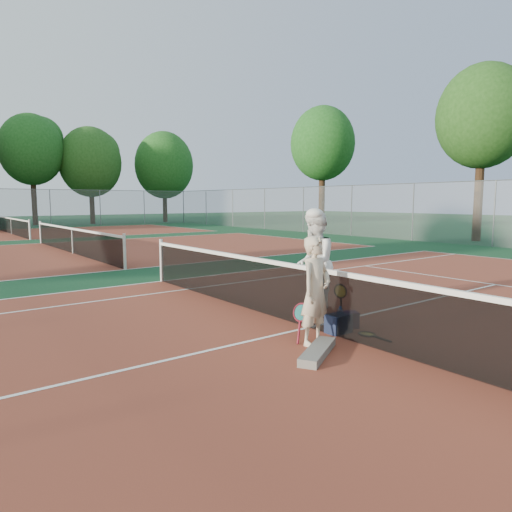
# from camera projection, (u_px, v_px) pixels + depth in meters

# --- Properties ---
(ground) EXTENTS (130.00, 130.00, 0.00)m
(ground) POSITION_uv_depth(u_px,v_px,m) (309.00, 328.00, 7.50)
(ground) COLOR #0E341B
(ground) RESTS_ON ground
(court_main) EXTENTS (23.77, 10.97, 0.01)m
(court_main) POSITION_uv_depth(u_px,v_px,m) (309.00, 327.00, 7.50)
(court_main) COLOR maroon
(court_main) RESTS_ON ground
(court_far_a) EXTENTS (23.77, 10.97, 0.01)m
(court_far_a) POSITION_uv_depth(u_px,v_px,m) (73.00, 253.00, 18.17)
(court_far_a) COLOR maroon
(court_far_a) RESTS_ON ground
(court_far_b) EXTENTS (23.77, 10.97, 0.01)m
(court_far_b) POSITION_uv_depth(u_px,v_px,m) (12.00, 234.00, 28.83)
(court_far_b) COLOR maroon
(court_far_b) RESTS_ON ground
(net_main) EXTENTS (0.10, 10.98, 1.02)m
(net_main) POSITION_uv_depth(u_px,v_px,m) (310.00, 297.00, 7.44)
(net_main) COLOR black
(net_main) RESTS_ON ground
(net_far_a) EXTENTS (0.10, 10.98, 1.02)m
(net_far_a) POSITION_uv_depth(u_px,v_px,m) (73.00, 241.00, 18.11)
(net_far_a) COLOR black
(net_far_a) RESTS_ON ground
(net_far_b) EXTENTS (0.10, 10.98, 1.02)m
(net_far_b) POSITION_uv_depth(u_px,v_px,m) (11.00, 226.00, 28.77)
(net_far_b) COLOR black
(net_far_b) RESTS_ON ground
(fence_right) EXTENTS (0.06, 54.50, 3.00)m
(fence_right) POSITION_uv_depth(u_px,v_px,m) (451.00, 213.00, 22.27)
(fence_right) COLOR slate
(fence_right) RESTS_ON ground
(player_a) EXTENTS (0.64, 0.49, 1.58)m
(player_a) POSITION_uv_depth(u_px,v_px,m) (316.00, 291.00, 6.55)
(player_a) COLOR beige
(player_a) RESTS_ON ground
(player_b) EXTENTS (1.16, 1.12, 1.88)m
(player_b) POSITION_uv_depth(u_px,v_px,m) (314.00, 263.00, 8.45)
(player_b) COLOR white
(player_b) RESTS_ON ground
(racket_red) EXTENTS (0.40, 0.39, 0.55)m
(racket_red) POSITION_uv_depth(u_px,v_px,m) (301.00, 322.00, 6.79)
(racket_red) COLOR maroon
(racket_red) RESTS_ON ground
(racket_black_held) EXTENTS (0.29, 0.33, 0.59)m
(racket_black_held) POSITION_uv_depth(u_px,v_px,m) (340.00, 300.00, 8.23)
(racket_black_held) COLOR black
(racket_black_held) RESTS_ON ground
(racket_spare) EXTENTS (0.30, 0.61, 0.03)m
(racket_spare) POSITION_uv_depth(u_px,v_px,m) (367.00, 334.00, 7.07)
(racket_spare) COLOR black
(racket_spare) RESTS_ON ground
(sports_bag_navy) EXTENTS (0.39, 0.27, 0.30)m
(sports_bag_navy) POSITION_uv_depth(u_px,v_px,m) (338.00, 324.00, 7.18)
(sports_bag_navy) COLOR black
(sports_bag_navy) RESTS_ON ground
(sports_bag_purple) EXTENTS (0.39, 0.35, 0.26)m
(sports_bag_purple) POSITION_uv_depth(u_px,v_px,m) (348.00, 320.00, 7.50)
(sports_bag_purple) COLOR #28102B
(sports_bag_purple) RESTS_ON ground
(net_cover_canvas) EXTENTS (1.06, 0.77, 0.11)m
(net_cover_canvas) POSITION_uv_depth(u_px,v_px,m) (318.00, 352.00, 6.13)
(net_cover_canvas) COLOR #615E58
(net_cover_canvas) RESTS_ON ground
(water_bottle) EXTENTS (0.09, 0.09, 0.30)m
(water_bottle) POSITION_uv_depth(u_px,v_px,m) (340.00, 318.00, 7.55)
(water_bottle) COLOR silver
(water_bottle) RESTS_ON ground
(tree_back_3) EXTENTS (5.27, 5.27, 9.47)m
(tree_back_3) POSITION_uv_depth(u_px,v_px,m) (31.00, 150.00, 38.84)
(tree_back_3) COLOR #382314
(tree_back_3) RESTS_ON ground
(tree_back_4) EXTENTS (5.51, 5.51, 8.76)m
(tree_back_4) POSITION_uv_depth(u_px,v_px,m) (90.00, 162.00, 41.36)
(tree_back_4) COLOR #382314
(tree_back_4) RESTS_ON ground
(tree_back_5) EXTENTS (5.72, 5.72, 8.88)m
(tree_back_5) POSITION_uv_depth(u_px,v_px,m) (164.00, 165.00, 45.02)
(tree_back_5) COLOR #382314
(tree_back_5) RESTS_ON ground
(tree_right_0) EXTENTS (4.56, 4.56, 8.97)m
(tree_right_0) POSITION_uv_depth(u_px,v_px,m) (483.00, 117.00, 23.08)
(tree_right_0) COLOR #382314
(tree_right_0) RESTS_ON ground
(tree_right_1) EXTENTS (4.49, 4.49, 8.67)m
(tree_right_1) POSITION_uv_depth(u_px,v_px,m) (323.00, 144.00, 31.89)
(tree_right_1) COLOR #382314
(tree_right_1) RESTS_ON ground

